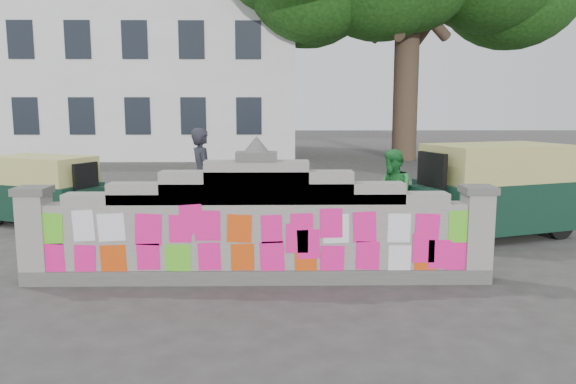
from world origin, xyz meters
name	(u,v)px	position (x,y,z in m)	size (l,w,h in m)	color
ground	(258,281)	(0.00, 0.00, 0.00)	(100.00, 100.00, 0.00)	#383533
parapet_wall	(257,228)	(0.00, -0.01, 0.75)	(6.48, 0.44, 2.01)	#4C4C49
building	(137,75)	(-7.00, 21.98, 4.01)	(16.00, 10.00, 8.90)	silver
cyclist_bike	(203,209)	(-1.11, 2.72, 0.52)	(0.69, 1.99, 1.04)	black
cyclist_rider	(203,190)	(-1.11, 2.72, 0.89)	(0.65, 0.42, 1.77)	#22232B
pedestrian	(392,195)	(2.35, 2.46, 0.82)	(0.80, 0.62, 1.65)	#248737
rickshaw_left	(46,189)	(-4.47, 3.88, 0.73)	(2.60, 1.95, 1.40)	black
rickshaw_right	(491,189)	(4.22, 2.66, 0.89)	(3.19, 2.23, 1.72)	black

